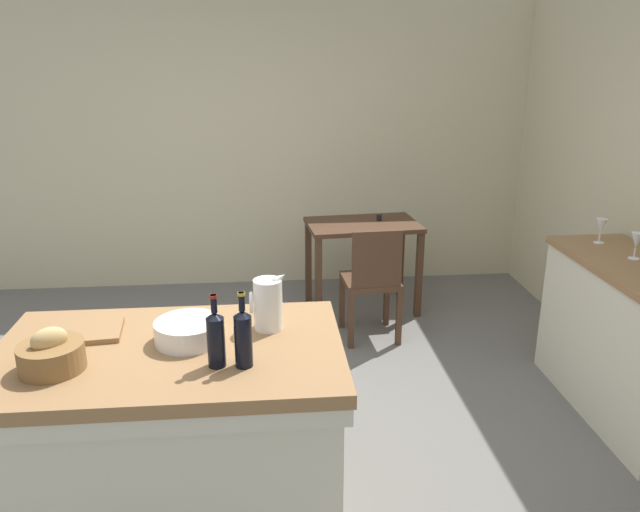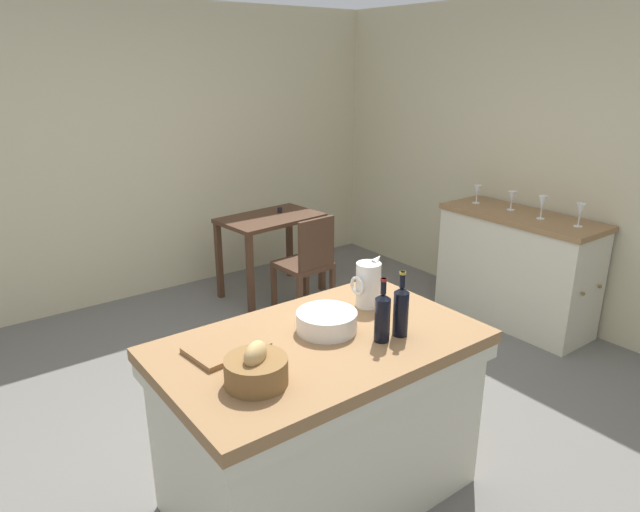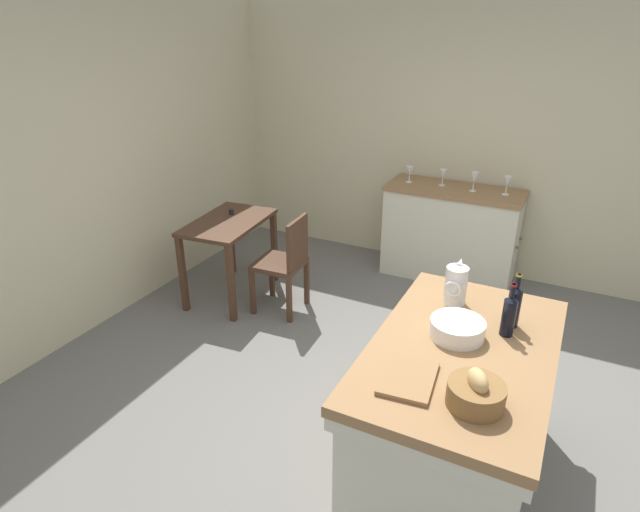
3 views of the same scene
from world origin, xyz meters
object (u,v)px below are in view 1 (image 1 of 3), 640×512
side_cabinet (628,341)px  wine_bottle_amber (216,338)px  bread_basket (51,355)px  wine_glass_right (601,227)px  writing_desk (363,237)px  wine_glass_middle (637,241)px  island_table (176,430)px  pitcher (268,304)px  cutting_board (84,332)px  wooden_chair (372,280)px  wine_bottle_dark (243,337)px  wash_bowl (188,331)px

side_cabinet → wine_bottle_amber: 2.52m
bread_basket → wine_glass_right: 3.22m
writing_desk → wine_glass_middle: (1.34, -1.58, 0.41)m
bread_basket → wine_bottle_amber: wine_bottle_amber is taller
island_table → bread_basket: bearing=-161.1°
wine_glass_middle → wine_glass_right: size_ratio=1.00×
pitcher → cutting_board: bearing=179.2°
wooden_chair → wine_glass_middle: bearing=-35.6°
wooden_chair → wine_bottle_dark: bearing=-114.0°
wine_bottle_dark → wooden_chair: bearing=66.0°
side_cabinet → bread_basket: bearing=-164.6°
cutting_board → wine_bottle_amber: wine_bottle_amber is taller
wooden_chair → wine_bottle_amber: bearing=-116.7°
wash_bowl → cutting_board: bearing=166.7°
writing_desk → pitcher: bearing=-109.7°
wash_bowl → cutting_board: (-0.48, 0.11, -0.04)m
side_cabinet → writing_desk: side_cabinet is taller
cutting_board → wine_glass_middle: 3.03m
island_table → wooden_chair: (1.20, 1.78, 0.01)m
writing_desk → wash_bowl: bearing=-116.1°
island_table → wine_glass_middle: (2.57, 0.81, 0.56)m
pitcher → bread_basket: bearing=-160.5°
pitcher → island_table: bearing=-159.8°
wine_bottle_amber → wine_glass_middle: wine_bottle_amber is taller
side_cabinet → bread_basket: size_ratio=5.13×
wash_bowl → writing_desk: bearing=63.9°
pitcher → bread_basket: size_ratio=1.09×
wine_bottle_dark → wine_glass_right: (2.20, 1.31, 0.03)m
cutting_board → wine_glass_middle: (2.96, 0.64, 0.15)m
island_table → wine_bottle_amber: size_ratio=4.86×
cutting_board → wine_glass_middle: bearing=12.2°
side_cabinet → wine_glass_right: 0.73m
pitcher → writing_desk: bearing=70.3°
bread_basket → wine_glass_middle: bearing=17.7°
island_table → wine_bottle_dark: wine_bottle_dark is taller
wine_bottle_dark → pitcher: bearing=73.6°
wine_bottle_amber → wine_glass_right: bearing=29.5°
island_table → wash_bowl: size_ratio=5.13×
pitcher → wine_glass_middle: pitcher is taller
bread_basket → wine_glass_right: wine_glass_right is taller
writing_desk → wooden_chair: (-0.02, -0.60, -0.15)m
wine_glass_right → wine_bottle_amber: bearing=-150.5°
bread_basket → wine_bottle_amber: bearing=-2.6°
side_cabinet → cutting_board: side_cabinet is taller
wooden_chair → bread_basket: bread_basket is taller
wooden_chair → wine_bottle_dark: (-0.88, -1.97, 0.53)m
cutting_board → wine_glass_right: size_ratio=2.09×
writing_desk → pitcher: pitcher is taller
cutting_board → wine_glass_middle: size_ratio=2.09×
writing_desk → wash_bowl: 2.61m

